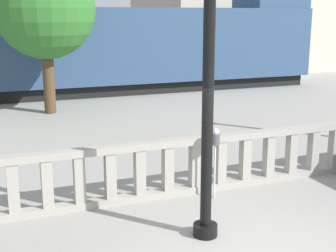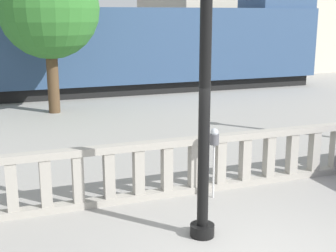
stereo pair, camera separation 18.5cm
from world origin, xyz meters
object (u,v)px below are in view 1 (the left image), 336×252
object	(u,v)px
lamppost	(209,27)
parking_meter	(215,142)
train_near	(98,49)
tree_left	(45,9)

from	to	relation	value
lamppost	parking_meter	xyz separation A→B (m)	(0.90, 1.45, -2.26)
lamppost	parking_meter	distance (m)	2.83
parking_meter	train_near	distance (m)	13.55
parking_meter	train_near	world-z (taller)	train_near
lamppost	parking_meter	world-z (taller)	lamppost
parking_meter	tree_left	world-z (taller)	tree_left
parking_meter	tree_left	xyz separation A→B (m)	(-1.93, 9.73, 2.63)
lamppost	tree_left	world-z (taller)	lamppost
train_near	tree_left	distance (m)	5.00
lamppost	train_near	size ratio (longest dim) A/B	0.30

